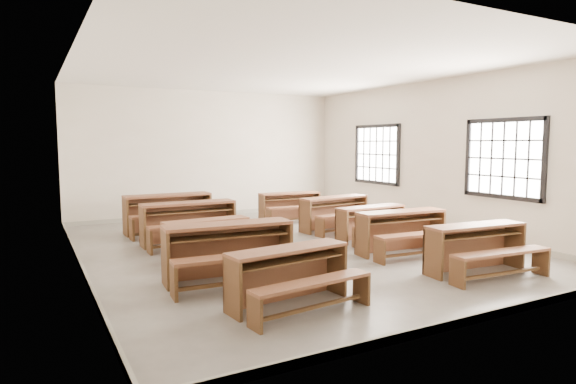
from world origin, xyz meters
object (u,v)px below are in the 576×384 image
desk_set_5 (478,245)px  desk_set_7 (372,221)px  desk_set_2 (208,236)px  desk_set_6 (403,229)px  desk_set_4 (169,210)px  desk_set_0 (290,272)px  desk_set_8 (336,211)px  desk_set_3 (190,220)px  desk_set_1 (230,248)px  desk_set_9 (290,204)px

desk_set_5 → desk_set_7: (0.14, 2.60, -0.03)m
desk_set_2 → desk_set_7: desk_set_7 is taller
desk_set_6 → desk_set_4: bearing=132.3°
desk_set_7 → desk_set_0: bearing=-145.0°
desk_set_0 → desk_set_8: size_ratio=0.94×
desk_set_3 → desk_set_4: (-0.04, 1.34, 0.01)m
desk_set_6 → desk_set_3: bearing=144.2°
desk_set_7 → desk_set_8: desk_set_8 is taller
desk_set_0 → desk_set_7: bearing=31.8°
desk_set_3 → desk_set_6: size_ratio=1.04×
desk_set_0 → desk_set_1: (-0.24, 1.29, 0.07)m
desk_set_0 → desk_set_8: bearing=43.3°
desk_set_6 → desk_set_8: bearing=88.7°
desk_set_1 → desk_set_8: bearing=40.4°
desk_set_5 → desk_set_7: desk_set_5 is taller
desk_set_8 → desk_set_9: desk_set_8 is taller
desk_set_9 → desk_set_5: bearing=-84.6°
desk_set_4 → desk_set_6: desk_set_4 is taller
desk_set_3 → desk_set_6: 3.87m
desk_set_3 → desk_set_5: bearing=-52.2°
desk_set_2 → desk_set_3: (0.08, 1.25, 0.08)m
desk_set_7 → desk_set_1: bearing=-163.4°
desk_set_0 → desk_set_9: (2.98, 5.44, 0.00)m
desk_set_3 → desk_set_5: desk_set_3 is taller
desk_set_0 → desk_set_6: desk_set_6 is taller
desk_set_0 → desk_set_1: desk_set_1 is taller
desk_set_4 → desk_set_8: 3.55m
desk_set_3 → desk_set_5: 5.01m
desk_set_5 → desk_set_9: 5.49m
desk_set_0 → desk_set_3: 3.91m
desk_set_3 → desk_set_5: size_ratio=1.06×
desk_set_4 → desk_set_9: desk_set_4 is taller
desk_set_6 → desk_set_7: 1.15m
desk_set_3 → desk_set_5: (3.07, -3.96, -0.04)m
desk_set_4 → desk_set_8: (3.24, -1.45, -0.05)m
desk_set_1 → desk_set_9: 5.25m
desk_set_7 → desk_set_5: bearing=-96.6°
desk_set_0 → desk_set_7: size_ratio=1.05×
desk_set_2 → desk_set_7: size_ratio=0.97×
desk_set_2 → desk_set_5: size_ratio=0.89×
desk_set_9 → desk_set_3: bearing=-148.3°
desk_set_1 → desk_set_9: (3.22, 4.15, -0.07)m
desk_set_1 → desk_set_3: 2.63m
desk_set_3 → desk_set_8: 3.20m
desk_set_4 → desk_set_2: bearing=-92.5°
desk_set_5 → desk_set_2: bearing=144.2°
desk_set_1 → desk_set_6: 3.21m
desk_set_5 → desk_set_9: desk_set_5 is taller
desk_set_8 → desk_set_9: (-0.21, 1.64, -0.03)m
desk_set_6 → desk_set_7: desk_set_6 is taller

